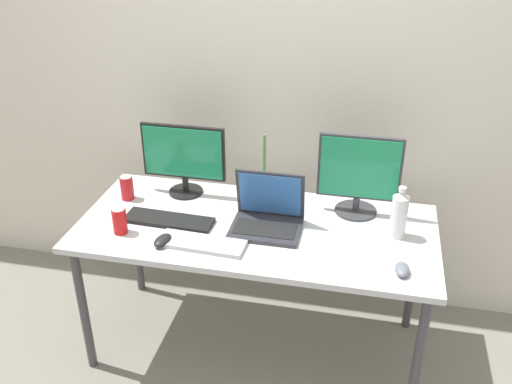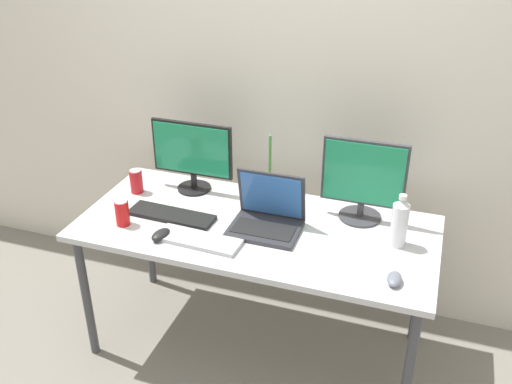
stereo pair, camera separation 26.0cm
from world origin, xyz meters
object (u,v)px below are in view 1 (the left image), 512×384
Objects in this scene: mouse_by_keyboard at (402,269)px; work_desk at (256,237)px; monitor_left at (184,157)px; bamboo_vase at (264,188)px; keyboard_aux at (202,244)px; keyboard_main at (169,220)px; soda_can_near_keyboard at (120,221)px; mouse_by_laptop at (163,241)px; laptop_silver at (267,215)px; monitor_center at (359,174)px; soda_can_by_laptop at (127,188)px; water_bottle at (399,214)px.

work_desk is at bearing 158.08° from mouse_by_keyboard.
monitor_left is 1.20× the size of bamboo_vase.
monitor_left is 1.11× the size of keyboard_aux.
monitor_left is at bearing 95.41° from keyboard_main.
mouse_by_laptop is at bearing -13.22° from soda_can_near_keyboard.
mouse_by_keyboard is at bearing -21.35° from laptop_silver.
soda_can_near_keyboard is (-1.05, -0.42, -0.14)m from monitor_center.
laptop_silver is at bearing -150.26° from monitor_center.
bamboo_vase is at bearing 37.04° from soda_can_near_keyboard.
monitor_left is at bearing 153.94° from mouse_by_keyboard.
soda_can_by_laptop is at bearing 150.73° from keyboard_main.
keyboard_aux is (0.23, -0.46, -0.19)m from monitor_left.
monitor_center reaches higher than water_bottle.
keyboard_aux is at bearing -139.00° from laptop_silver.
monitor_center is at bearing 21.92° from soda_can_near_keyboard.
monitor_center is 1.16m from soda_can_by_laptop.
work_desk is 16.30× the size of mouse_by_keyboard.
monitor_center reaches higher than laptop_silver.
mouse_by_keyboard is at bearing -35.51° from bamboo_vase.
keyboard_aux is 0.60m from soda_can_by_laptop.
monitor_center is 3.70× the size of mouse_by_laptop.
soda_can_near_keyboard is at bearing -141.60° from keyboard_main.
soda_can_near_keyboard reaches higher than mouse_by_keyboard.
work_desk is 0.64m from soda_can_near_keyboard.
soda_can_by_laptop is (-0.10, 0.31, 0.00)m from soda_can_near_keyboard.
water_bottle is at bearing 92.08° from mouse_by_keyboard.
water_bottle is at bearing 8.10° from keyboard_main.
monitor_center is at bearing 20.74° from keyboard_main.
monitor_left is 0.33m from soda_can_by_laptop.
laptop_silver is 0.34m from keyboard_aux.
keyboard_main is 0.27m from keyboard_aux.
laptop_silver is 1.29× the size of water_bottle.
soda_can_by_laptop is at bearing -169.16° from bamboo_vase.
bamboo_vase is at bearing 142.02° from mouse_by_keyboard.
monitor_center is at bearing 29.74° from laptop_silver.
work_desk is at bearing -87.06° from bamboo_vase.
soda_can_near_keyboard is at bearing -169.01° from water_bottle.
soda_can_near_keyboard is 0.33m from soda_can_by_laptop.
mouse_by_keyboard is 1.41m from soda_can_by_laptop.
keyboard_main is 1.70× the size of water_bottle.
soda_can_near_keyboard reaches higher than keyboard_aux.
keyboard_main is (0.02, -0.30, -0.19)m from monitor_left.
monitor_left is at bearing 153.64° from laptop_silver.
keyboard_aux is 0.51m from bamboo_vase.
work_desk is 6.69× the size of water_bottle.
water_bottle is (0.85, 0.27, 0.11)m from keyboard_aux.
work_desk is 0.67m from water_bottle.
laptop_silver is at bearing 16.68° from soda_can_near_keyboard.
keyboard_aux is 0.89m from water_bottle.
soda_can_by_laptop is at bearing 107.77° from soda_can_near_keyboard.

